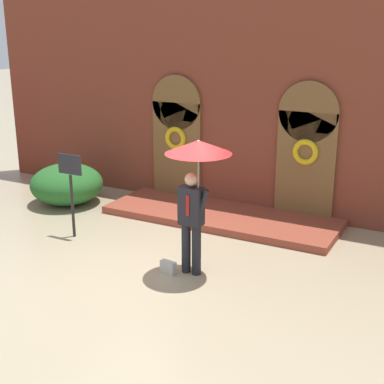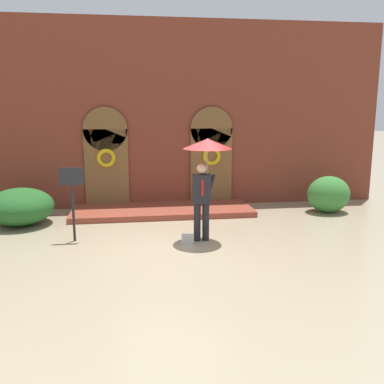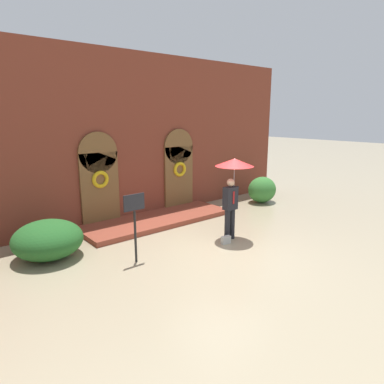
# 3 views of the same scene
# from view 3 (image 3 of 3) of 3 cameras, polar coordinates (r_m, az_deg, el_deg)

# --- Properties ---
(ground_plane) EXTENTS (80.00, 80.00, 0.00)m
(ground_plane) POSITION_cam_3_polar(r_m,az_deg,el_deg) (9.50, 4.75, -9.31)
(ground_plane) COLOR tan
(building_facade) EXTENTS (14.00, 2.30, 5.60)m
(building_facade) POSITION_cam_3_polar(r_m,az_deg,el_deg) (12.13, -9.04, 8.44)
(building_facade) COLOR brown
(building_facade) RESTS_ON ground
(person_with_umbrella) EXTENTS (1.10, 1.10, 2.36)m
(person_with_umbrella) POSITION_cam_3_polar(r_m,az_deg,el_deg) (9.76, 6.91, 2.94)
(person_with_umbrella) COLOR black
(person_with_umbrella) RESTS_ON ground
(handbag) EXTENTS (0.29, 0.16, 0.22)m
(handbag) POSITION_cam_3_polar(r_m,az_deg,el_deg) (9.79, 5.67, -7.95)
(handbag) COLOR #B7B7B2
(handbag) RESTS_ON ground
(sign_post) EXTENTS (0.56, 0.06, 1.72)m
(sign_post) POSITION_cam_3_polar(r_m,az_deg,el_deg) (8.38, -9.54, -4.07)
(sign_post) COLOR black
(sign_post) RESTS_ON ground
(shrub_left) EXTENTS (1.73, 1.73, 0.97)m
(shrub_left) POSITION_cam_3_polar(r_m,az_deg,el_deg) (9.45, -22.89, -7.31)
(shrub_left) COLOR #235B23
(shrub_left) RESTS_ON ground
(shrub_right) EXTENTS (1.25, 1.05, 1.07)m
(shrub_right) POSITION_cam_3_polar(r_m,az_deg,el_deg) (14.40, 11.60, 0.38)
(shrub_right) COLOR #387A33
(shrub_right) RESTS_ON ground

